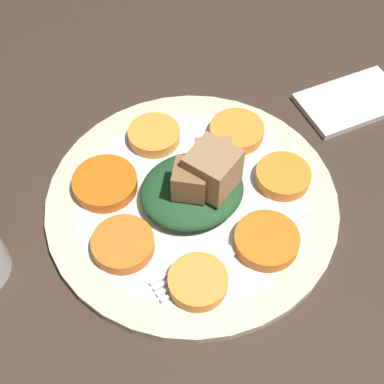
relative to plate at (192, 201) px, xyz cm
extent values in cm
cube|color=#38281E|center=(0.00, 0.00, -1.52)|extent=(120.00, 120.00, 2.00)
cylinder|color=beige|center=(0.00, 0.00, -0.02)|extent=(30.86, 30.86, 1.00)
cylinder|color=white|center=(0.00, 0.00, 0.03)|extent=(24.69, 24.69, 1.00)
cylinder|color=orange|center=(8.26, 5.91, 1.27)|extent=(6.19, 6.19, 1.38)
cylinder|color=orange|center=(-0.55, 9.25, 1.27)|extent=(5.91, 5.91, 1.38)
cylinder|color=#D45F12|center=(-7.83, 5.05, 1.27)|extent=(6.88, 6.88, 1.38)
cylinder|color=orange|center=(-8.63, -2.76, 1.27)|extent=(6.18, 6.18, 1.38)
cylinder|color=orange|center=(-3.65, -9.44, 1.27)|extent=(5.66, 5.66, 1.38)
cylinder|color=orange|center=(4.36, -8.17, 1.27)|extent=(6.43, 6.43, 1.38)
cylinder|color=orange|center=(9.83, -1.88, 1.27)|extent=(5.87, 5.87, 1.38)
ellipsoid|color=#1E4723|center=(0.00, 0.00, 1.91)|extent=(10.92, 9.82, 2.66)
cube|color=#9E754C|center=(1.78, -0.93, 5.47)|extent=(6.10, 6.10, 4.46)
cube|color=#9E754C|center=(2.41, -0.37, 5.10)|extent=(4.83, 4.83, 3.73)
cube|color=brown|center=(-0.51, -0.78, 4.90)|extent=(4.61, 4.61, 3.33)
cube|color=silver|center=(4.29, -7.15, 0.78)|extent=(11.89, 2.55, 0.40)
cube|color=silver|center=(-2.30, -7.97, 0.78)|extent=(1.71, 2.47, 0.40)
cube|color=silver|center=(-5.21, -9.34, 0.78)|extent=(4.67, 0.88, 0.40)
cube|color=silver|center=(-5.29, -8.68, 0.78)|extent=(4.67, 0.88, 0.40)
cube|color=silver|center=(-5.37, -8.01, 0.78)|extent=(4.67, 0.88, 0.40)
cube|color=silver|center=(-5.45, -7.35, 0.78)|extent=(4.67, 0.88, 0.40)
cube|color=silver|center=(24.16, 5.61, -0.12)|extent=(12.75, 7.65, 0.80)
camera|label=1|loc=(-13.39, -29.69, 46.48)|focal=50.00mm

